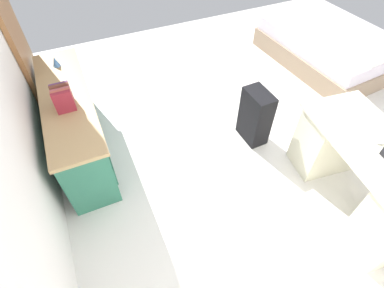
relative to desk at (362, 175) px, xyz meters
name	(u,v)px	position (x,y,z in m)	size (l,w,h in m)	color
ground_plane	(274,130)	(1.10, 0.11, -0.39)	(6.14, 6.14, 0.00)	silver
door_wooden	(16,36)	(2.64, 2.60, 0.63)	(0.88, 0.05, 2.04)	#936038
desk	(362,175)	(0.00, 0.00, 0.00)	(1.51, 0.83, 0.76)	beige
credenza	(76,124)	(1.77, 2.30, -0.02)	(1.80, 0.48, 0.75)	#2D7056
bed	(330,46)	(2.09, -1.52, -0.15)	(2.01, 1.55, 0.58)	gray
suitcase_black	(255,116)	(1.13, 0.43, -0.07)	(0.36, 0.22, 0.66)	black
computer_mouse	(381,141)	(0.06, -0.05, 0.38)	(0.06, 0.10, 0.03)	white
book_row	(63,98)	(1.60, 2.30, 0.47)	(0.20, 0.17, 0.23)	maroon
figurine_small	(55,62)	(2.34, 2.30, 0.41)	(0.08, 0.08, 0.11)	#4C7FBF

